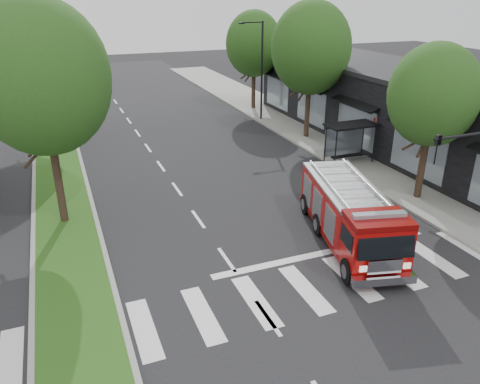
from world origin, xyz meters
name	(u,v)px	position (x,y,z in m)	size (l,w,h in m)	color
ground	(227,260)	(0.00, 0.00, 0.00)	(140.00, 140.00, 0.00)	black
sidewalk_right	(347,151)	(12.50, 10.00, 0.07)	(5.00, 80.00, 0.15)	gray
median	(56,149)	(-6.00, 18.00, 0.08)	(3.00, 50.00, 0.15)	gray
storefront_row	(405,110)	(17.00, 10.00, 2.50)	(8.00, 30.00, 5.00)	black
bus_shelter	(349,132)	(11.20, 8.15, 2.04)	(3.20, 1.60, 2.61)	black
tree_right_near	(434,95)	(11.50, 2.00, 5.51)	(4.40, 4.40, 8.05)	black
tree_right_mid	(311,48)	(11.50, 14.00, 6.49)	(5.60, 5.60, 9.72)	black
tree_right_far	(254,44)	(11.50, 24.00, 5.84)	(5.00, 5.00, 8.73)	black
tree_median_near	(41,78)	(-6.00, 6.00, 6.81)	(5.80, 5.80, 10.16)	black
tree_median_far	(40,50)	(-6.00, 20.00, 6.49)	(5.60, 5.60, 9.72)	black
streetlight_right_far	(260,67)	(10.35, 20.00, 4.48)	(2.11, 0.20, 8.00)	black
fire_engine	(350,215)	(5.46, -0.52, 1.31)	(4.20, 8.23, 2.74)	#660605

